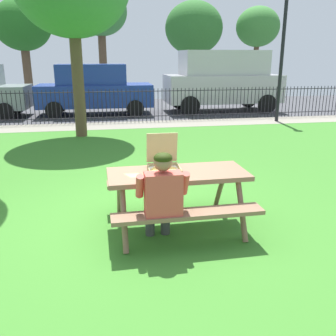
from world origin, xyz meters
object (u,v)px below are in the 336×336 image
adult_at_table (162,195)px  far_tree_midleft (23,26)px  parked_car_left (94,89)px  far_tree_center (101,13)px  pizza_box_open (163,163)px  pizza_slice_on_table (136,175)px  picnic_table_foreground (178,184)px  lamp_post_walkway (283,44)px  far_tree_midright (194,29)px  parked_car_center (223,80)px  far_tree_right (258,27)px

adult_at_table → far_tree_midleft: size_ratio=0.23×
parked_car_left → far_tree_center: 7.99m
pizza_box_open → pizza_slice_on_table: pizza_box_open is taller
adult_at_table → parked_car_left: (-0.84, 11.02, 0.35)m
pizza_box_open → far_tree_midleft: (-4.63, 17.54, 2.95)m
picnic_table_foreground → pizza_box_open: size_ratio=3.76×
lamp_post_walkway → far_tree_midright: far_tree_midright is taller
lamp_post_walkway → far_tree_midleft: size_ratio=0.82×
parked_car_center → far_tree_midleft: far_tree_midleft is taller
far_tree_midright → picnic_table_foreground: bearing=-104.7°
picnic_table_foreground → pizza_slice_on_table: (-0.55, -0.05, 0.18)m
parked_car_center → lamp_post_walkway: bearing=-67.9°
far_tree_midleft → far_tree_center: bearing=0.0°
far_tree_midleft → lamp_post_walkway: bearing=-44.7°
pizza_slice_on_table → far_tree_right: (9.13, 17.73, 3.12)m
far_tree_midleft → far_tree_midright: (9.45, 0.00, -0.03)m
picnic_table_foreground → pizza_box_open: bearing=140.7°
adult_at_table → far_tree_midleft: (-4.50, 18.18, 3.15)m
parked_car_center → pizza_box_open: bearing=-112.4°
parked_car_center → parked_car_left: bearing=180.0°
parked_car_left → far_tree_midleft: (-3.67, 7.16, 2.81)m
lamp_post_walkway → far_tree_midright: 10.03m
adult_at_table → far_tree_midright: bearing=74.8°
picnic_table_foreground → far_tree_midleft: far_tree_midleft is taller
pizza_box_open → parked_car_center: (4.27, 10.38, 0.45)m
far_tree_center → parked_car_left: bearing=-93.9°
parked_car_center → adult_at_table: bearing=-111.8°
pizza_slice_on_table → lamp_post_walkway: lamp_post_walkway is taller
pizza_slice_on_table → parked_car_left: size_ratio=0.06×
pizza_box_open → pizza_slice_on_table: 0.43m
picnic_table_foreground → far_tree_midright: far_tree_midright is taller
pizza_slice_on_table → parked_car_center: parked_car_center is taller
pizza_box_open → parked_car_left: size_ratio=0.11×
parked_car_center → far_tree_midright: 7.59m
pizza_box_open → far_tree_right: (8.75, 17.54, 3.04)m
picnic_table_foreground → far_tree_center: (-0.64, 17.67, 3.93)m
parked_car_center → far_tree_midright: far_tree_midright is taller
parked_car_center → far_tree_midleft: 11.69m
parked_car_left → adult_at_table: bearing=-85.7°
pizza_box_open → far_tree_center: (-0.47, 17.54, 3.67)m
parked_car_left → pizza_box_open: bearing=-84.7°
lamp_post_walkway → far_tree_midleft: (-10.04, 9.95, 1.20)m
parked_car_left → far_tree_right: far_tree_right is taller
picnic_table_foreground → parked_car_center: 11.31m
parked_car_left → far_tree_midleft: far_tree_midleft is taller
lamp_post_walkway → far_tree_right: size_ratio=0.84×
far_tree_midright → lamp_post_walkway: bearing=-86.6°
far_tree_midleft → parked_car_left: bearing=-62.9°
pizza_box_open → lamp_post_walkway: (5.40, 7.59, 1.75)m
picnic_table_foreground → far_tree_midright: size_ratio=0.34×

